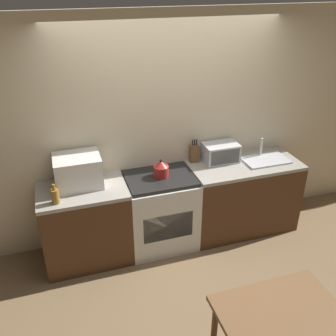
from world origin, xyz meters
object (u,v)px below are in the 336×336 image
at_px(stove_range, 160,211).
at_px(bottle, 55,196).
at_px(dining_table, 285,328).
at_px(toaster_oven, 221,153).
at_px(microwave, 78,171).
at_px(kettle, 161,169).

distance_m(stove_range, bottle, 1.25).
xyz_separation_m(bottle, dining_table, (1.46, -1.76, -0.35)).
relative_size(bottle, dining_table, 0.23).
height_order(toaster_oven, dining_table, toaster_oven).
xyz_separation_m(microwave, dining_table, (1.21, -2.05, -0.43)).
distance_m(microwave, dining_table, 2.42).
relative_size(stove_range, kettle, 4.33).
distance_m(bottle, toaster_oven, 1.94).
bearing_deg(microwave, bottle, -131.80).
relative_size(kettle, bottle, 1.00).
relative_size(toaster_oven, dining_table, 0.45).
distance_m(kettle, microwave, 0.89).
bearing_deg(bottle, toaster_oven, 10.25).
xyz_separation_m(kettle, dining_table, (0.33, -1.97, -0.35)).
bearing_deg(bottle, microwave, 48.20).
relative_size(kettle, microwave, 0.44).
relative_size(stove_range, bottle, 4.31).
distance_m(stove_range, toaster_oven, 0.99).
bearing_deg(toaster_oven, stove_range, -168.99).
height_order(bottle, dining_table, bottle).
bearing_deg(toaster_oven, bottle, -169.75).
distance_m(kettle, bottle, 1.15).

